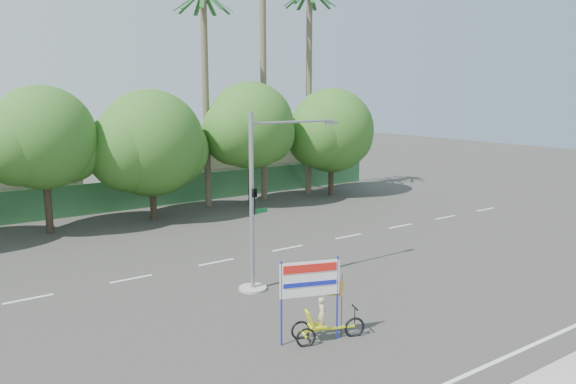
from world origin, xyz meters
TOP-DOWN VIEW (x-y plane):
  - ground at (0.00, 0.00)m, footprint 120.00×120.00m
  - fence at (0.00, 21.50)m, footprint 38.00×0.08m
  - building_right at (8.00, 26.00)m, footprint 14.00×8.00m
  - tree_left at (-7.05, 18.00)m, footprint 6.66×5.60m
  - tree_center at (-1.05, 18.00)m, footprint 7.62×6.40m
  - tree_right at (5.95, 18.00)m, footprint 6.90×5.80m
  - tree_far_right at (12.95, 18.00)m, footprint 7.38×6.20m
  - palm_tall at (8.00, 19.50)m, footprint 3.73×3.79m
  - palm_mid at (12.00, 19.50)m, footprint 3.73×3.79m
  - palm_short at (3.50, 19.50)m, footprint 3.73×3.79m
  - traffic_signal at (-2.20, 3.98)m, footprint 4.72×1.10m
  - trike_billboard at (-3.25, -1.11)m, footprint 2.67×1.21m

SIDE VIEW (x-z plane):
  - ground at x=0.00m, z-range 0.00..0.00m
  - fence at x=0.00m, z-range 0.00..2.00m
  - trike_billboard at x=-3.25m, z-range -0.27..2.49m
  - building_right at x=8.00m, z-range 0.00..3.60m
  - traffic_signal at x=-2.20m, z-range -0.58..6.42m
  - tree_center at x=-1.05m, z-range 0.54..8.39m
  - tree_far_right at x=12.95m, z-range 0.68..8.61m
  - tree_left at x=-7.05m, z-range 1.02..9.09m
  - tree_right at x=5.95m, z-range 1.06..9.42m
  - palm_short at x=3.50m, z-range 1.64..16.09m
  - palm_mid at x=12.00m, z-range 1.67..17.12m
  - palm_tall at x=8.00m, z-range 1.74..19.19m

